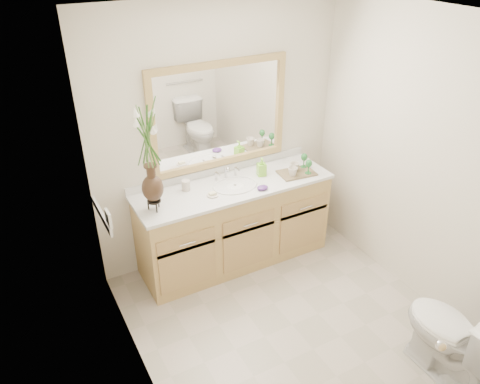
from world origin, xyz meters
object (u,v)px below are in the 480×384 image
soap_bottle (261,168)px  tray (297,173)px  toilet (453,337)px  tumbler (186,185)px  flower_vase (148,146)px

soap_bottle → tray: (0.31, -0.14, -0.07)m
toilet → soap_bottle: soap_bottle is taller
tumbler → tray: tumbler is taller
tray → flower_vase: bearing=-175.3°
toilet → soap_bottle: bearing=-79.0°
soap_bottle → tray: soap_bottle is taller
soap_bottle → tray: bearing=-11.4°
flower_vase → tumbler: 0.66m
toilet → tray: (-0.08, 1.84, 0.47)m
flower_vase → tray: (1.39, -0.03, -0.57)m
toilet → tray: tray is taller
flower_vase → soap_bottle: flower_vase is taller
flower_vase → tray: flower_vase is taller
tumbler → soap_bottle: 0.74m
toilet → tumbler: 2.39m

